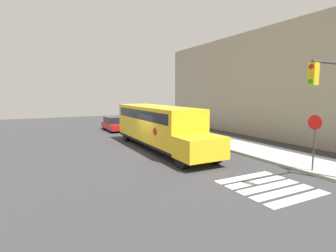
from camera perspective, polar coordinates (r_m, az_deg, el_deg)
name	(u,v)px	position (r m, az deg, el deg)	size (l,w,h in m)	color
ground_plane	(147,152)	(17.68, -4.65, -5.65)	(60.00, 60.00, 0.00)	#333335
sidewalk_strip	(223,143)	(20.99, 11.97, -3.54)	(44.00, 3.00, 0.15)	#9E9E99
building_backdrop	(284,84)	(25.29, 23.84, 8.39)	(32.00, 4.00, 9.45)	#9E937F
crosswalk_stripes	(269,187)	(12.06, 21.10, -12.22)	(3.30, 3.20, 0.01)	white
school_bus	(158,124)	(18.47, -2.16, 0.34)	(11.27, 2.57, 2.99)	yellow
parked_car	(115,124)	(28.27, -11.52, 0.50)	(4.38, 1.86, 1.44)	red
stop_sign	(314,135)	(14.45, 29.25, -1.74)	(0.71, 0.10, 2.88)	#38383A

